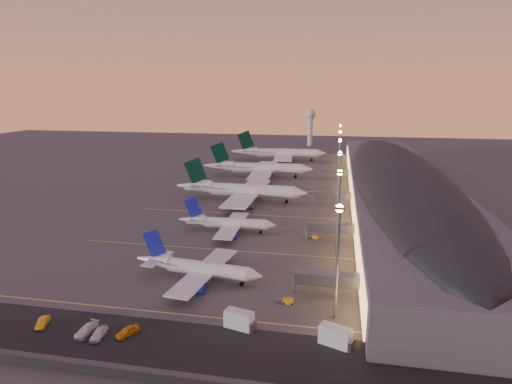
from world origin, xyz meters
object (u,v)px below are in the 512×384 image
Objects in this scene: radar_tower at (311,121)px; service_van_c at (86,330)px; airliner_wide_near at (241,190)px; airliner_wide_far at (279,153)px; service_van_b at (43,322)px; catering_truck_a at (241,320)px; service_van_a at (99,333)px; baggage_tug_a at (286,301)px; baggage_tug_b at (248,271)px; airliner_narrow_south at (197,268)px; catering_truck_b at (337,337)px; airliner_wide_mid at (258,168)px; airliner_narrow_north at (227,223)px; service_van_d at (127,331)px; baggage_tug_c at (313,237)px.

service_van_c is at bearing -94.33° from radar_tower.
radar_tower is at bearing 86.43° from airliner_wide_near.
service_van_c is at bearing -97.19° from airliner_wide_far.
service_van_b is (-19.01, -225.18, -4.71)m from airliner_wide_far.
service_van_a is (-27.38, -8.90, -0.86)m from catering_truck_a.
baggage_tug_a is 19.28m from baggage_tug_b.
airliner_narrow_south is 4.96× the size of catering_truck_b.
airliner_wide_mid reaches higher than airliner_wide_near.
service_van_c is (-11.79, -68.61, -2.35)m from airliner_narrow_north.
airliner_narrow_south is at bearing 30.08° from service_van_b.
service_van_d is at bearing -147.73° from catering_truck_a.
service_van_a is at bearing -147.45° from catering_truck_a.
service_van_d is (-15.44, -315.02, -20.98)m from radar_tower.
airliner_narrow_north is 248.59m from radar_tower.
baggage_tug_b is at bearing 34.97° from airliner_narrow_south.
airliner_narrow_north is 0.58× the size of airliner_wide_near.
airliner_wide_far reaches higher than airliner_wide_near.
airliner_wide_near is 111.91m from service_van_c.
catering_truck_b is (42.36, -220.58, -3.73)m from airliner_wide_far.
baggage_tug_a is at bearing -87.16° from radar_tower.
service_van_d is (-17.86, -34.45, 0.39)m from baggage_tug_b.
airliner_wide_far is 207.84m from baggage_tug_a.
airliner_wide_near is at bearing 92.25° from service_van_c.
catering_truck_a is at bearing 12.63° from service_van_a.
baggage_tug_a is at bearing -79.82° from airliner_wide_mid.
airliner_wide_mid reaches higher than baggage_tug_c.
catering_truck_a is at bearing -69.28° from baggage_tug_c.
service_van_c is (-50.48, -5.70, -0.91)m from catering_truck_b.
baggage_tug_c is 0.50× the size of catering_truck_b.
airliner_narrow_north is 0.55× the size of airliner_wide_mid.
service_van_c is at bearing -150.37° from catering_truck_a.
baggage_tug_b is at bearing -84.51° from baggage_tug_c.
service_van_d reaches higher than service_van_b.
service_van_c is (-42.13, -67.63, 0.41)m from baggage_tug_c.
catering_truck_b is 1.20× the size of service_van_c.
catering_truck_b reaches higher than service_van_a.
catering_truck_b reaches higher than baggage_tug_b.
airliner_wide_mid is at bearing 117.77° from service_van_d.
service_van_c reaches higher than baggage_tug_a.
service_van_a is at bearing -90.68° from airliner_wide_near.
airliner_wide_far reaches higher than service_van_a.
service_van_d is (-30.12, -19.57, 0.37)m from baggage_tug_a.
airliner_narrow_north is (-2.30, 39.48, -0.09)m from airliner_narrow_south.
catering_truck_a reaches higher than baggage_tug_c.
airliner_wide_near reaches higher than baggage_tug_c.
airliner_wide_mid reaches higher than service_van_c.
radar_tower is 250.16m from baggage_tug_c.
radar_tower is at bearing 79.40° from airliner_wide_mid.
service_van_a is at bearing -134.55° from service_van_d.
airliner_narrow_north is 30.47m from baggage_tug_c.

